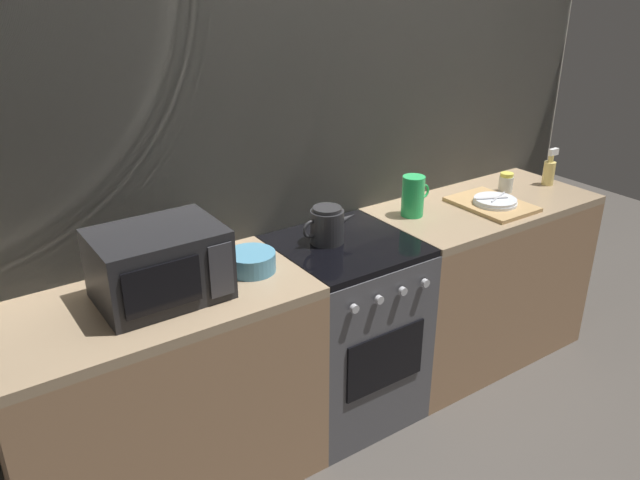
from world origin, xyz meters
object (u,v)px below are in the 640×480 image
microwave (159,265)px  dish_pile (493,203)px  spice_jar (506,183)px  spray_bottle (549,171)px  kettle (327,225)px  stove_unit (345,330)px  pitcher (413,196)px  mixing_bowl (251,262)px

microwave → dish_pile: microwave is taller
microwave → spice_jar: size_ratio=4.38×
dish_pile → spray_bottle: bearing=7.3°
kettle → dish_pile: 0.95m
stove_unit → microwave: microwave is taller
stove_unit → pitcher: bearing=10.2°
kettle → spice_jar: 1.18m
stove_unit → spice_jar: (1.11, 0.06, 0.50)m
mixing_bowl → stove_unit: bearing=0.1°
kettle → mixing_bowl: 0.42m
pitcher → spray_bottle: spray_bottle is taller
spice_jar → microwave: bearing=-178.3°
spray_bottle → spice_jar: bearing=170.0°
kettle → spray_bottle: 1.46m
stove_unit → mixing_bowl: size_ratio=4.50×
stove_unit → spice_jar: bearing=2.9°
dish_pile → spice_jar: size_ratio=3.81×
spray_bottle → dish_pile: bearing=-172.7°
mixing_bowl → dish_pile: bearing=-2.6°
kettle → pitcher: pitcher is taller
pitcher → spice_jar: size_ratio=1.90×
stove_unit → kettle: (-0.06, 0.06, 0.53)m
microwave → kettle: microwave is taller
spray_bottle → stove_unit: bearing=-179.8°
mixing_bowl → spice_jar: bearing=2.0°
spice_jar → spray_bottle: (0.29, -0.05, 0.03)m
spray_bottle → microwave: bearing=-179.8°
microwave → dish_pile: size_ratio=1.15×
spice_jar → spray_bottle: bearing=-10.0°
kettle → pitcher: size_ratio=1.42×
stove_unit → spice_jar: 1.22m
kettle → spice_jar: (1.18, -0.00, -0.03)m
microwave → kettle: bearing=4.4°
microwave → dish_pile: 1.74m
pitcher → spice_jar: (0.65, -0.03, -0.05)m
kettle → mixing_bowl: size_ratio=1.42×
stove_unit → mixing_bowl: 0.68m
kettle → microwave: bearing=-175.6°
stove_unit → dish_pile: 1.00m
microwave → pitcher: (1.32, 0.09, -0.03)m
mixing_bowl → microwave: bearing=-179.5°
dish_pile → stove_unit: bearing=176.0°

